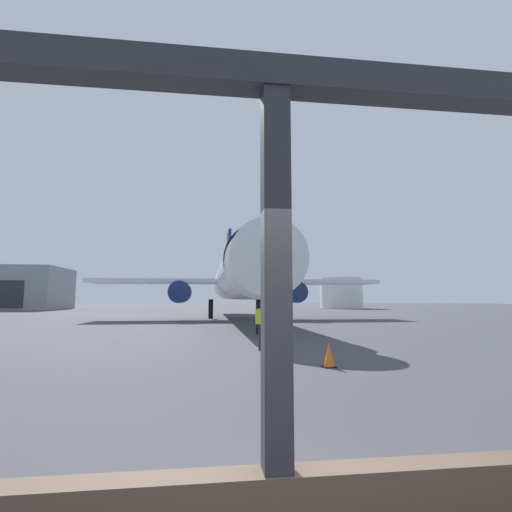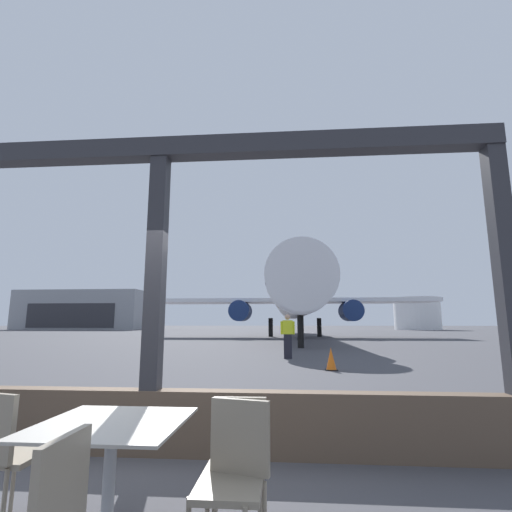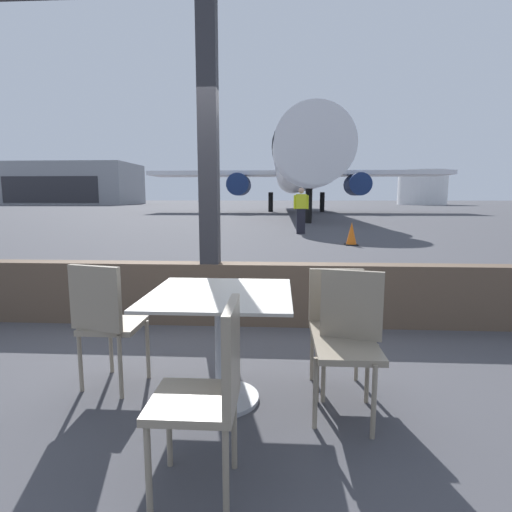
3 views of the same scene
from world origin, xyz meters
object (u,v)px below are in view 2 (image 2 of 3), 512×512
Objects in this scene: traffic_cone at (331,360)px; fuel_storage_tank at (417,313)px; cafe_chair_window_left at (238,450)px; cafe_chair_aisle_left at (3,447)px; distant_hangar at (89,310)px; ground_crew_worker at (288,335)px; airplane at (295,297)px; dining_table at (110,464)px; cafe_chair_window_right at (234,467)px.

fuel_storage_tank is (23.31, 63.06, 2.71)m from traffic_cone.
cafe_chair_window_left is 1.68m from cafe_chair_aisle_left.
traffic_cone is (3.33, 9.18, -0.24)m from cafe_chair_aisle_left.
cafe_chair_aisle_left is 81.75m from distant_hangar.
ground_crew_worker is 2.61× the size of traffic_cone.
airplane reaches higher than cafe_chair_window_left.
cafe_chair_aisle_left is at bearing -174.44° from cafe_chair_window_left.
cafe_chair_aisle_left is at bearing 172.80° from dining_table.
ground_crew_worker is 0.07× the size of distant_hangar.
ground_crew_worker is (1.20, 12.90, 0.40)m from dining_table.
cafe_chair_window_left is at bearing -61.02° from distant_hangar.
cafe_chair_window_right reaches higher than cafe_chair_window_left.
cafe_chair_aisle_left is at bearing 172.81° from cafe_chair_window_right.
cafe_chair_aisle_left is 0.11× the size of fuel_storage_tank.
fuel_storage_tank is (64.87, 0.05, -0.72)m from distant_hangar.
dining_table is at bearing -161.87° from cafe_chair_window_left.
distant_hangar is 64.87m from fuel_storage_tank.
dining_table is 9.61m from traffic_cone.
fuel_storage_tank is at bearing 67.52° from ground_crew_worker.
fuel_storage_tank is at bearing 70.89° from cafe_chair_window_left.
dining_table is 1.01× the size of cafe_chair_aisle_left.
dining_table is at bearing -109.62° from fuel_storage_tank.
cafe_chair_window_right is 9.53m from traffic_cone.
airplane is at bearing 88.12° from cafe_chair_window_right.
cafe_chair_aisle_left is at bearing -99.06° from ground_crew_worker.
distant_hangar is at bearing 123.41° from traffic_cone.
ground_crew_worker is at bearing -112.48° from fuel_storage_tank.
cafe_chair_window_left is 1.30× the size of traffic_cone.
distant_hangar is (-40.27, 59.39, 2.85)m from ground_crew_worker.
cafe_chair_aisle_left is at bearing -109.96° from traffic_cone.
cafe_chair_window_right is 0.99× the size of cafe_chair_aisle_left.
cafe_chair_window_right is at bearing -109.00° from fuel_storage_tank.
fuel_storage_tank is at bearing 71.00° from cafe_chair_window_right.
fuel_storage_tank is (23.87, 39.41, -0.72)m from airplane.
fuel_storage_tank is at bearing 70.38° from dining_table.
ground_crew_worker reaches higher than traffic_cone.
cafe_chair_window_right reaches higher than traffic_cone.
ground_crew_worker is 0.21× the size of fuel_storage_tank.
fuel_storage_tank is at bearing 69.71° from traffic_cone.
distant_hangar is (-38.23, 72.19, 3.20)m from cafe_chair_aisle_left.
cafe_chair_window_left is 0.38m from cafe_chair_window_right.
airplane is 23.91m from traffic_cone.
airplane is at bearing 88.06° from cafe_chair_window_left.
cafe_chair_window_right is (0.84, -0.11, 0.04)m from dining_table.
ground_crew_worker reaches higher than cafe_chair_window_right.
cafe_chair_window_right is 0.04× the size of distant_hangar.
fuel_storage_tank is (26.64, 72.24, 2.48)m from cafe_chair_aisle_left.
traffic_cone is (1.29, -3.62, -0.59)m from ground_crew_worker.
cafe_chair_aisle_left is (-0.85, 0.11, 0.05)m from dining_table.
cafe_chair_window_right is 82.74m from distant_hangar.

